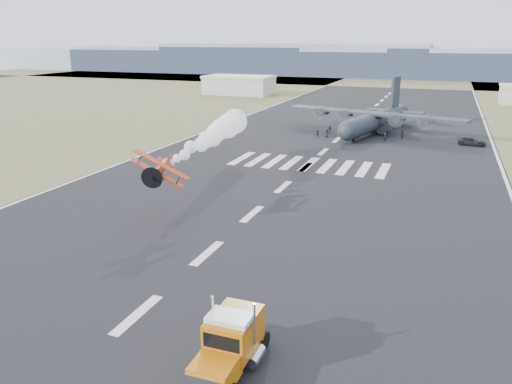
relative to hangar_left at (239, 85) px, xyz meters
The scene contains 21 objects.
ground 154.08m from the hangar_left, 70.27° to the right, with size 500.00×500.00×0.00m, color black.
scrub_far 99.70m from the hangar_left, 58.54° to the left, with size 500.00×80.00×0.00m, color olive.
runway_markings 99.70m from the hangar_left, 58.54° to the right, with size 60.00×260.00×0.01m, color silver, non-canonical shape.
ridge_seg_a 183.53m from the hangar_left, 141.19° to the left, with size 150.00×50.00×13.00m, color #8592A9.
ridge_seg_b 139.02m from the hangar_left, 124.15° to the left, with size 150.00×50.00×15.00m, color #8592A9.
ridge_seg_c 115.84m from the hangar_left, 96.45° to the left, with size 150.00×50.00×17.00m, color #8592A9.
ridge_seg_d 126.25m from the hangar_left, 65.67° to the left, with size 150.00×50.00×13.00m, color #8592A9.
hangar_left is the anchor object (origin of this frame).
semi_truck 160.51m from the hangar_left, 67.60° to the right, with size 2.95×8.59×3.86m.
aerobatic_biplane 133.66m from the hangar_left, 71.21° to the right, with size 5.98×6.10×4.61m.
smoke_trail 108.68m from the hangar_left, 68.60° to the right, with size 6.27×30.73×4.21m.
transport_aircraft 84.90m from the hangar_left, 46.75° to the right, with size 39.22×32.07×11.42m.
support_vehicle 103.95m from the hangar_left, 41.67° to the right, with size 2.39×5.18×1.44m, color black.
crew_a 85.89m from the hangar_left, 56.36° to the right, with size 0.60×0.49×1.64m, color black.
crew_b 91.52m from the hangar_left, 47.91° to the right, with size 0.79×0.49×1.62m, color black.
crew_c 94.33m from the hangar_left, 49.36° to the right, with size 1.12×0.52×1.74m, color black.
crew_d 81.96m from the hangar_left, 53.40° to the right, with size 0.92×0.47×1.57m, color black.
crew_e 86.23m from the hangar_left, 55.07° to the right, with size 0.80×0.49×1.64m, color black.
crew_f 89.72m from the hangar_left, 52.08° to the right, with size 1.67×0.54×1.80m, color black.
crew_g 89.05m from the hangar_left, 51.57° to the right, with size 0.65×0.54×1.79m, color black.
crew_h 93.16m from the hangar_left, 46.28° to the right, with size 0.84×0.52×1.73m, color black.
Camera 1 is at (20.10, -27.78, 19.92)m, focal length 35.00 mm.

